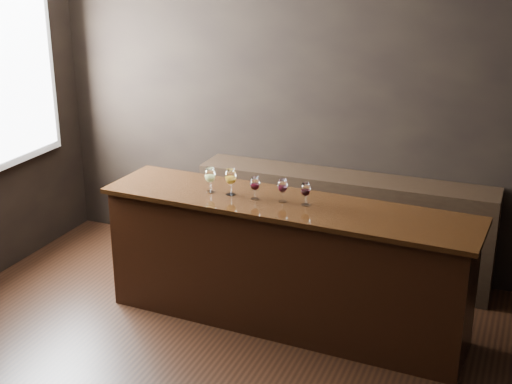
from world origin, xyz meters
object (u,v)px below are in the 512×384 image
at_px(glass_amber, 231,177).
at_px(glass_red_b, 283,186).
at_px(bar_counter, 285,266).
at_px(back_bar_shelf, 342,226).
at_px(glass_red_a, 255,184).
at_px(glass_red_c, 306,190).
at_px(glass_white, 210,176).

xyz_separation_m(glass_amber, glass_red_b, (0.42, 0.00, -0.02)).
height_order(bar_counter, glass_amber, glass_amber).
xyz_separation_m(back_bar_shelf, glass_amber, (-0.63, -1.00, 0.69)).
height_order(bar_counter, back_bar_shelf, bar_counter).
xyz_separation_m(glass_red_a, glass_red_b, (0.21, 0.03, -0.00)).
distance_m(bar_counter, back_bar_shelf, 1.02).
bearing_deg(bar_counter, glass_red_c, 4.15).
bearing_deg(glass_red_c, glass_amber, 179.95).
relative_size(back_bar_shelf, glass_amber, 12.58).
bearing_deg(bar_counter, glass_amber, -177.81).
relative_size(back_bar_shelf, glass_red_b, 14.50).
relative_size(glass_white, glass_red_c, 1.13).
bearing_deg(bar_counter, glass_white, -176.96).
xyz_separation_m(glass_white, glass_red_c, (0.77, 0.01, -0.02)).
xyz_separation_m(bar_counter, back_bar_shelf, (0.18, 1.00, -0.02)).
bearing_deg(bar_counter, back_bar_shelf, 82.44).
height_order(glass_white, glass_amber, glass_amber).
height_order(back_bar_shelf, glass_white, glass_white).
distance_m(glass_red_a, glass_red_c, 0.39).
distance_m(glass_amber, glass_red_b, 0.42).
height_order(glass_amber, glass_red_b, glass_amber).
xyz_separation_m(bar_counter, glass_red_c, (0.15, 0.00, 0.65)).
bearing_deg(glass_red_c, glass_red_b, 178.32).
relative_size(glass_white, glass_amber, 0.96).
relative_size(glass_red_b, glass_red_c, 1.02).
distance_m(back_bar_shelf, glass_red_c, 1.20).
height_order(bar_counter, glass_red_a, glass_red_a).
bearing_deg(glass_white, glass_red_c, 0.53).
bearing_deg(glass_amber, glass_white, -177.43).
bearing_deg(glass_amber, glass_red_c, -0.05).
distance_m(back_bar_shelf, glass_red_b, 1.22).
xyz_separation_m(back_bar_shelf, glass_red_a, (-0.42, -1.02, 0.67)).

